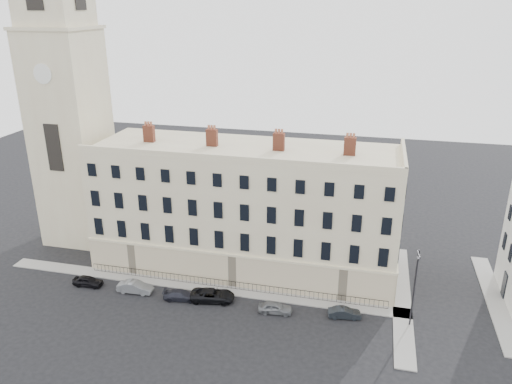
% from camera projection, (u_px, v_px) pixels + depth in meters
% --- Properties ---
extents(ground, '(160.00, 160.00, 0.00)m').
position_uv_depth(ground, '(273.00, 324.00, 51.13)').
color(ground, black).
rests_on(ground, ground).
extents(terrace, '(36.22, 12.22, 17.00)m').
position_uv_depth(terrace, '(246.00, 208.00, 60.63)').
color(terrace, beige).
rests_on(terrace, ground).
extents(church_tower, '(8.00, 8.13, 44.00)m').
position_uv_depth(church_tower, '(68.00, 104.00, 63.77)').
color(church_tower, beige).
rests_on(church_tower, ground).
extents(pavement_terrace, '(48.00, 2.00, 0.12)m').
position_uv_depth(pavement_terrace, '(197.00, 286.00, 57.84)').
color(pavement_terrace, gray).
rests_on(pavement_terrace, ground).
extents(pavement_east_return, '(2.00, 24.00, 0.12)m').
position_uv_depth(pavement_east_return, '(402.00, 298.00, 55.52)').
color(pavement_east_return, gray).
rests_on(pavement_east_return, ground).
extents(pavement_adjacent, '(2.00, 20.00, 0.12)m').
position_uv_depth(pavement_adjacent, '(495.00, 300.00, 55.14)').
color(pavement_adjacent, gray).
rests_on(pavement_adjacent, ground).
extents(railings, '(35.00, 0.04, 0.96)m').
position_uv_depth(railings, '(231.00, 285.00, 57.15)').
color(railings, black).
rests_on(railings, ground).
extents(car_a, '(3.56, 1.55, 1.19)m').
position_uv_depth(car_a, '(88.00, 281.00, 57.85)').
color(car_a, black).
rests_on(car_a, ground).
extents(car_b, '(4.09, 1.60, 1.33)m').
position_uv_depth(car_b, '(135.00, 287.00, 56.52)').
color(car_b, slate).
rests_on(car_b, ground).
extents(car_c, '(4.05, 2.09, 1.12)m').
position_uv_depth(car_c, '(181.00, 295.00, 55.16)').
color(car_c, '#22232D').
rests_on(car_c, ground).
extents(car_d, '(5.13, 2.98, 1.34)m').
position_uv_depth(car_d, '(213.00, 295.00, 54.93)').
color(car_d, black).
rests_on(car_d, ground).
extents(car_e, '(3.74, 1.78, 1.23)m').
position_uv_depth(car_e, '(275.00, 308.00, 52.80)').
color(car_e, slate).
rests_on(car_e, ground).
extents(car_f, '(3.57, 1.76, 1.12)m').
position_uv_depth(car_f, '(344.00, 313.00, 51.99)').
color(car_f, black).
rests_on(car_f, ground).
extents(streetlamp, '(0.38, 1.87, 8.66)m').
position_uv_depth(streetlamp, '(415.00, 285.00, 49.10)').
color(streetlamp, '#27272B').
rests_on(streetlamp, ground).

